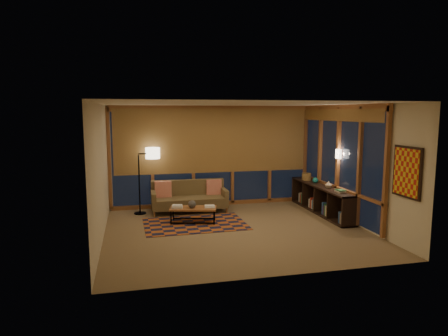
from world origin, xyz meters
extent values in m
cube|color=brown|center=(0.00, 0.00, 0.00)|extent=(5.50, 5.00, 0.01)
cube|color=silver|center=(0.00, 0.00, 2.70)|extent=(5.50, 5.00, 0.01)
cube|color=beige|center=(0.00, 2.50, 1.35)|extent=(5.50, 0.01, 2.70)
cube|color=beige|center=(0.00, -2.50, 1.35)|extent=(5.50, 0.01, 2.70)
cube|color=beige|center=(-2.75, 0.00, 1.35)|extent=(0.01, 5.00, 2.70)
cube|color=beige|center=(2.75, 0.00, 1.35)|extent=(0.01, 5.00, 2.70)
cube|color=#AD531D|center=(-0.78, 0.68, 0.01)|extent=(2.31, 1.57, 0.01)
sphere|color=black|center=(-0.83, 0.79, 0.44)|extent=(0.24, 0.24, 0.18)
cylinder|color=#A88649|center=(2.47, 1.84, 0.79)|extent=(0.29, 0.29, 0.19)
sphere|color=#177875|center=(2.49, 1.35, 0.77)|extent=(0.17, 0.17, 0.15)
imported|color=tan|center=(2.49, 0.64, 0.79)|extent=(0.21, 0.21, 0.17)
camera|label=1|loc=(-2.14, -8.05, 2.53)|focal=32.00mm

